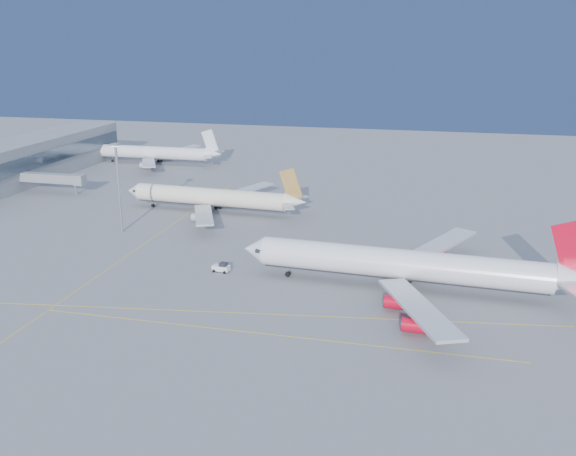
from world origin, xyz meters
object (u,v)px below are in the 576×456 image
at_px(airliner_third, 156,153).
at_px(pushback_tug, 222,267).
at_px(airliner_virgin, 408,265).
at_px(airliner_etihad, 214,197).
at_px(light_mast, 118,181).

relative_size(airliner_third, pushback_tug, 13.91).
relative_size(airliner_virgin, airliner_third, 1.29).
xyz_separation_m(airliner_etihad, airliner_third, (-49.02, 65.66, -0.01)).
xyz_separation_m(airliner_virgin, airliner_etihad, (-60.96, 48.64, -0.80)).
distance_m(airliner_etihad, airliner_third, 81.94).
height_order(airliner_etihad, light_mast, light_mast).
distance_m(airliner_virgin, airliner_etihad, 77.99).
relative_size(airliner_virgin, pushback_tug, 17.90).
xyz_separation_m(airliner_virgin, light_mast, (-78.64, 23.62, 8.93)).
height_order(airliner_virgin, light_mast, light_mast).
bearing_deg(pushback_tug, light_mast, 155.28).
bearing_deg(airliner_virgin, pushback_tug, -178.01).
relative_size(airliner_etihad, airliner_third, 1.03).
height_order(airliner_third, pushback_tug, airliner_third).
bearing_deg(airliner_etihad, airliner_virgin, -35.06).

